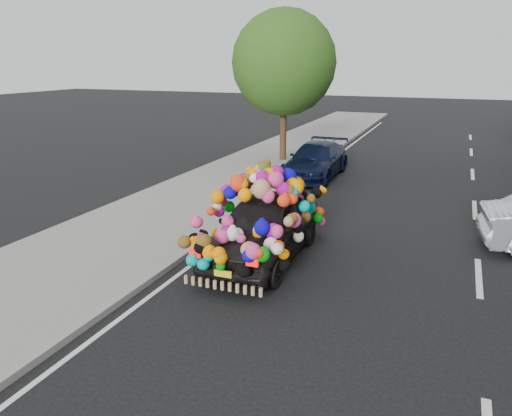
{
  "coord_description": "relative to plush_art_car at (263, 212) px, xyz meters",
  "views": [
    {
      "loc": [
        2.89,
        -10.1,
        4.16
      ],
      "look_at": [
        -1.16,
        -0.06,
        0.92
      ],
      "focal_mm": 35.0,
      "sensor_mm": 36.0,
      "label": 1
    }
  ],
  "objects": [
    {
      "name": "navy_sedan",
      "position": [
        -1.05,
        8.02,
        -0.43
      ],
      "size": [
        1.74,
        4.23,
        1.22
      ],
      "primitive_type": "imported",
      "rotation": [
        0.0,
        0.0,
        -0.01
      ],
      "color": "black",
      "rests_on": "ground"
    },
    {
      "name": "ground",
      "position": [
        0.75,
        0.64,
        -1.04
      ],
      "size": [
        100.0,
        100.0,
        0.0
      ],
      "primitive_type": "plane",
      "color": "black",
      "rests_on": "ground"
    },
    {
      "name": "tree_near_sidewalk",
      "position": [
        -3.05,
        10.14,
        2.98
      ],
      "size": [
        4.2,
        4.2,
        6.13
      ],
      "color": "#332114",
      "rests_on": "ground"
    },
    {
      "name": "plush_art_car",
      "position": [
        0.0,
        0.0,
        0.0
      ],
      "size": [
        2.06,
        4.31,
        2.04
      ],
      "rotation": [
        0.0,
        0.0,
        0.01
      ],
      "color": "black",
      "rests_on": "ground"
    },
    {
      "name": "kerb",
      "position": [
        -1.6,
        0.64,
        -0.97
      ],
      "size": [
        0.15,
        60.0,
        0.13
      ],
      "primitive_type": "cube",
      "color": "gray",
      "rests_on": "ground"
    },
    {
      "name": "lane_markings",
      "position": [
        4.35,
        0.64,
        -1.03
      ],
      "size": [
        6.0,
        50.0,
        0.01
      ],
      "primitive_type": null,
      "color": "silver",
      "rests_on": "ground"
    },
    {
      "name": "sidewalk",
      "position": [
        -3.55,
        0.64,
        -0.98
      ],
      "size": [
        4.0,
        60.0,
        0.12
      ],
      "primitive_type": "cube",
      "color": "gray",
      "rests_on": "ground"
    }
  ]
}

